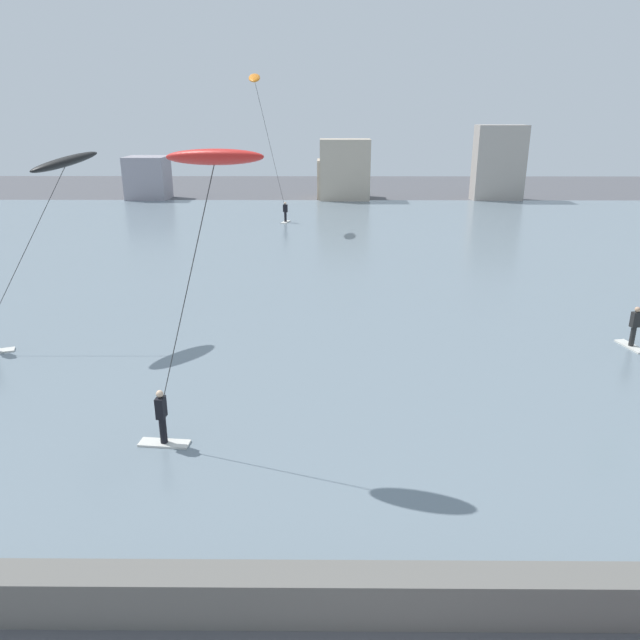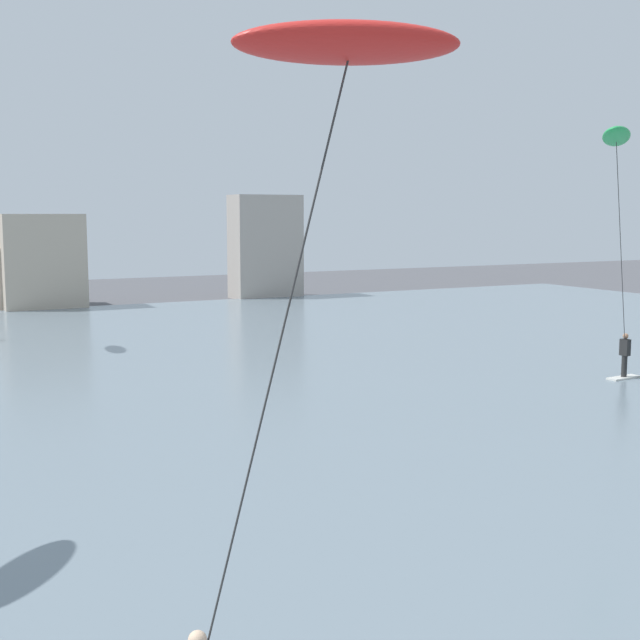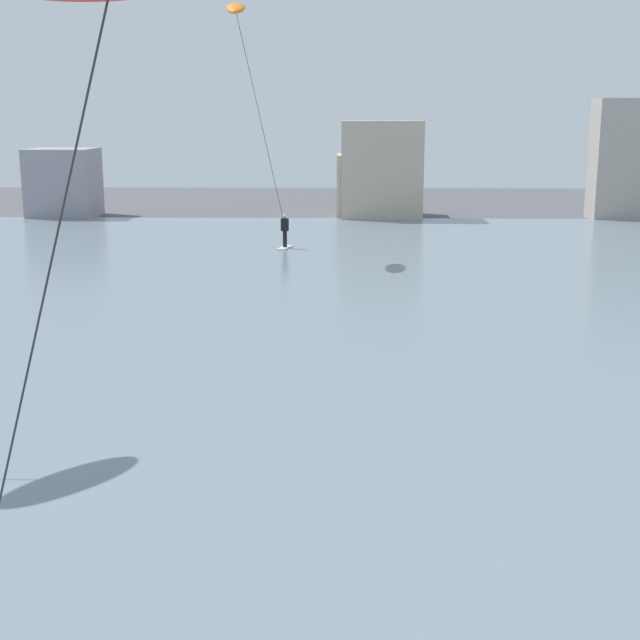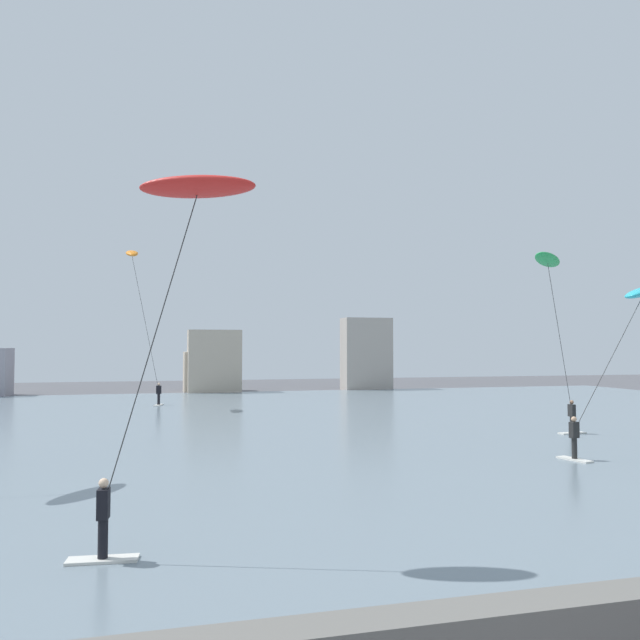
# 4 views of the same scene
# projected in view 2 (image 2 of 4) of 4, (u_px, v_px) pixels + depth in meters

# --- Properties ---
(water_bay) EXTENTS (84.00, 52.00, 0.10)m
(water_bay) POSITION_uv_depth(u_px,v_px,m) (146.00, 385.00, 29.75)
(water_bay) COLOR slate
(water_bay) RESTS_ON ground
(far_shore_buildings) EXTENTS (39.95, 5.00, 7.33)m
(far_shore_buildings) POSITION_uv_depth(u_px,v_px,m) (41.00, 265.00, 53.80)
(far_shore_buildings) COLOR gray
(far_shore_buildings) RESTS_ON ground
(kitesurfer_red) EXTENTS (3.85, 1.46, 8.03)m
(kitesurfer_red) POSITION_uv_depth(u_px,v_px,m) (327.00, 142.00, 8.89)
(kitesurfer_red) COLOR silver
(kitesurfer_red) RESTS_ON water_bay
(kitesurfer_green) EXTENTS (3.99, 2.50, 8.88)m
(kitesurfer_green) POSITION_uv_depth(u_px,v_px,m) (618.00, 166.00, 28.14)
(kitesurfer_green) COLOR silver
(kitesurfer_green) RESTS_ON water_bay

